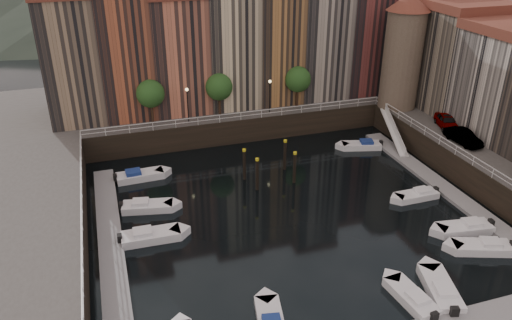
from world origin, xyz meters
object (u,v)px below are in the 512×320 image
object	(u,v)px
corner_tower	(403,50)
boat_left_2	(150,236)
car_b	(463,138)
gangway	(394,130)
boat_left_3	(146,206)
car_a	(446,122)
mooring_pilings	(270,166)

from	to	relation	value
corner_tower	boat_left_2	bearing A→B (deg)	-155.10
boat_left_2	car_b	distance (m)	33.67
gangway	boat_left_3	size ratio (longest dim) A/B	1.65
corner_tower	boat_left_3	xyz separation A→B (m)	(-32.68, -10.37, -9.81)
boat_left_3	car_b	bearing A→B (deg)	8.37
gangway	boat_left_3	xyz separation A→B (m)	(-29.78, -5.87, -1.54)
car_a	car_b	world-z (taller)	car_a
corner_tower	car_b	size ratio (longest dim) A/B	3.09
gangway	mooring_pilings	xyz separation A→B (m)	(-16.83, -3.83, -0.27)
car_a	car_b	xyz separation A→B (m)	(-1.09, -4.25, -0.02)
boat_left_2	car_a	size ratio (longest dim) A/B	1.17
mooring_pilings	car_a	xyz separation A→B (m)	(21.19, 0.33, 2.11)
corner_tower	car_a	world-z (taller)	corner_tower
boat_left_2	car_b	world-z (taller)	car_b
car_a	car_b	size ratio (longest dim) A/B	1.00
corner_tower	car_b	bearing A→B (deg)	-88.25
corner_tower	mooring_pilings	xyz separation A→B (m)	(-19.73, -8.33, -8.54)
mooring_pilings	corner_tower	bearing A→B (deg)	22.89
boat_left_3	car_b	size ratio (longest dim) A/B	1.13
corner_tower	mooring_pilings	size ratio (longest dim) A/B	2.68
gangway	car_a	distance (m)	5.89
gangway	mooring_pilings	size ratio (longest dim) A/B	1.62
gangway	corner_tower	bearing A→B (deg)	57.20
corner_tower	boat_left_3	bearing A→B (deg)	-162.40
corner_tower	boat_left_3	world-z (taller)	corner_tower
mooring_pilings	car_b	size ratio (longest dim) A/B	1.15
boat_left_3	car_a	xyz separation A→B (m)	(34.15, 2.37, 3.38)
car_b	boat_left_2	bearing A→B (deg)	-178.06
corner_tower	boat_left_2	xyz separation A→B (m)	(-32.99, -15.32, -9.79)
mooring_pilings	car_a	distance (m)	21.30
mooring_pilings	boat_left_2	distance (m)	15.04
boat_left_2	boat_left_3	size ratio (longest dim) A/B	1.04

